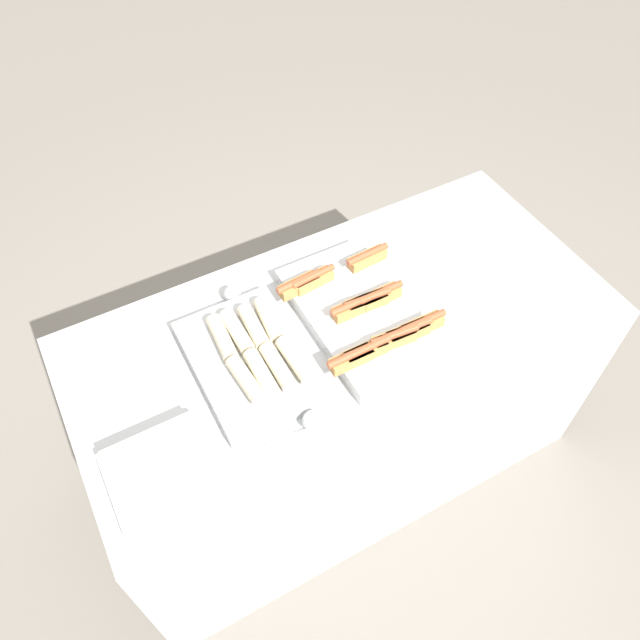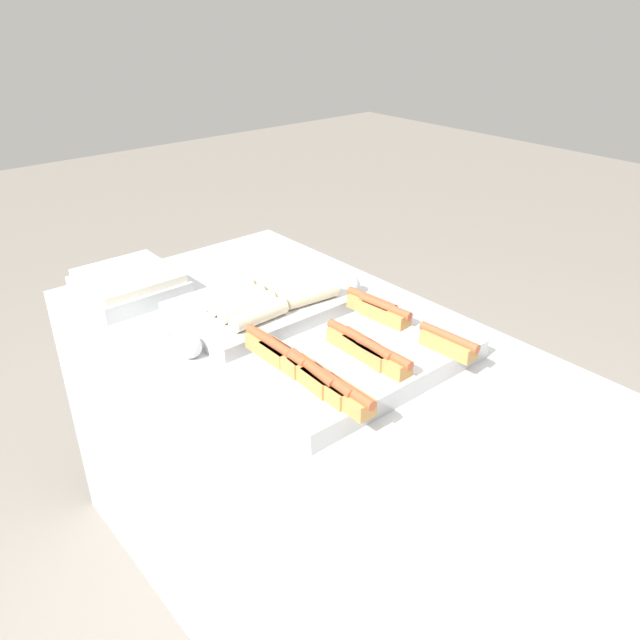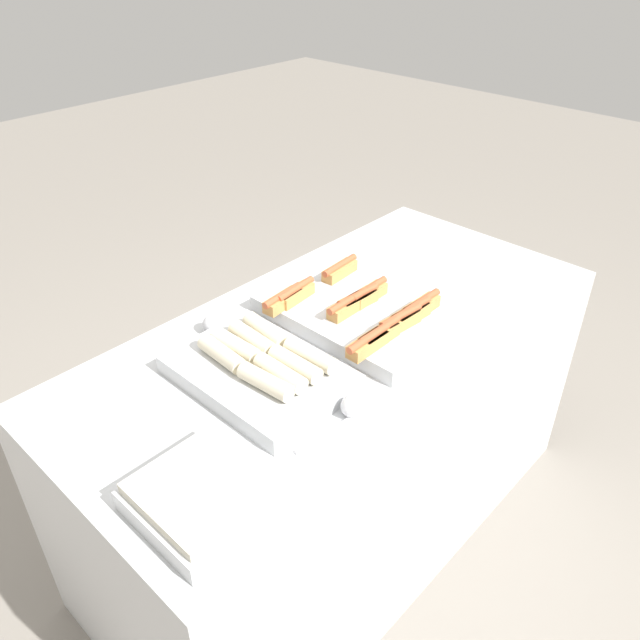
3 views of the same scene
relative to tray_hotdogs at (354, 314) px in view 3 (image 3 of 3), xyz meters
The scene contains 7 objects.
ground_plane 0.89m from the tray_hotdogs, behind, with size 12.00×12.00×0.00m, color gray.
counter 0.47m from the tray_hotdogs, behind, with size 1.74×0.83×0.85m.
tray_hotdogs is the anchor object (origin of this frame).
tray_wraps 0.37m from the tray_hotdogs, behind, with size 0.33×0.46×0.10m.
tray_side_front 0.77m from the tray_hotdogs, 163.37° to the right, with size 0.28×0.27×0.07m.
serving_spoon_near 0.41m from the tray_hotdogs, 140.85° to the right, with size 0.22×0.06×0.06m.
serving_spoon_far 0.43m from the tray_hotdogs, 139.83° to the left, with size 0.20×0.06×0.06m.
Camera 3 is at (-1.16, -1.01, 1.91)m, focal length 35.00 mm.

